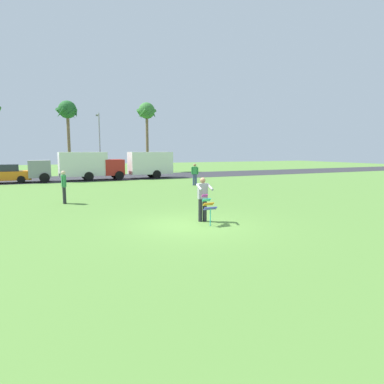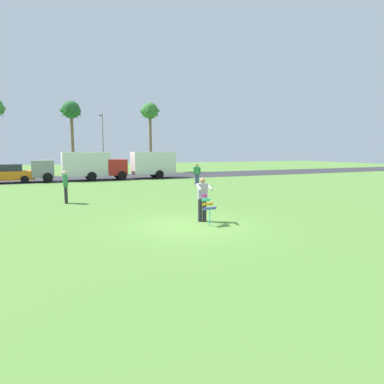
{
  "view_description": "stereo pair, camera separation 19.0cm",
  "coord_description": "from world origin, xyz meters",
  "px_view_note": "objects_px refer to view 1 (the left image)",
  "views": [
    {
      "loc": [
        -5.04,
        -11.05,
        2.77
      ],
      "look_at": [
        0.65,
        1.41,
        1.05
      ],
      "focal_mm": 30.96,
      "sensor_mm": 36.0,
      "label": 1
    },
    {
      "loc": [
        -4.86,
        -11.13,
        2.77
      ],
      "look_at": [
        0.65,
        1.41,
        1.05
      ],
      "focal_mm": 30.96,
      "sensor_mm": 36.0,
      "label": 2
    }
  ],
  "objects_px": {
    "palm_tree_right_near": "(68,113)",
    "palm_tree_centre_far": "(147,114)",
    "kite_held": "(208,205)",
    "parked_truck_red_cab": "(142,164)",
    "person_kite_flyer": "(203,198)",
    "person_walker_near": "(64,186)",
    "streetlight_pole": "(99,140)",
    "parked_car_orange": "(4,174)",
    "person_walker_far": "(195,174)",
    "parked_truck_grey_van": "(74,165)"
  },
  "relations": [
    {
      "from": "palm_tree_right_near",
      "to": "palm_tree_centre_far",
      "type": "xyz_separation_m",
      "value": [
        9.69,
        -0.27,
        0.29
      ]
    },
    {
      "from": "kite_held",
      "to": "palm_tree_centre_far",
      "type": "height_order",
      "value": "palm_tree_centre_far"
    },
    {
      "from": "parked_truck_red_cab",
      "to": "person_kite_flyer",
      "type": "bearing_deg",
      "value": -99.66
    },
    {
      "from": "palm_tree_centre_far",
      "to": "person_walker_near",
      "type": "distance_m",
      "value": 27.64
    },
    {
      "from": "person_kite_flyer",
      "to": "streetlight_pole",
      "type": "distance_m",
      "value": 28.06
    },
    {
      "from": "kite_held",
      "to": "palm_tree_centre_far",
      "type": "xyz_separation_m",
      "value": [
        7.3,
        31.68,
        6.76
      ]
    },
    {
      "from": "kite_held",
      "to": "streetlight_pole",
      "type": "distance_m",
      "value": 28.73
    },
    {
      "from": "palm_tree_right_near",
      "to": "streetlight_pole",
      "type": "xyz_separation_m",
      "value": [
        3.05,
        -3.41,
        -3.24
      ]
    },
    {
      "from": "parked_truck_red_cab",
      "to": "palm_tree_right_near",
      "type": "bearing_deg",
      "value": 119.6
    },
    {
      "from": "parked_car_orange",
      "to": "palm_tree_centre_far",
      "type": "relative_size",
      "value": 0.48
    },
    {
      "from": "person_kite_flyer",
      "to": "palm_tree_right_near",
      "type": "bearing_deg",
      "value": 94.53
    },
    {
      "from": "kite_held",
      "to": "person_walker_far",
      "type": "distance_m",
      "value": 14.14
    },
    {
      "from": "palm_tree_right_near",
      "to": "palm_tree_centre_far",
      "type": "height_order",
      "value": "palm_tree_centre_far"
    },
    {
      "from": "palm_tree_centre_far",
      "to": "streetlight_pole",
      "type": "distance_m",
      "value": 8.15
    },
    {
      "from": "parked_car_orange",
      "to": "person_walker_near",
      "type": "relative_size",
      "value": 2.46
    },
    {
      "from": "person_walker_far",
      "to": "parked_car_orange",
      "type": "bearing_deg",
      "value": 149.17
    },
    {
      "from": "parked_car_orange",
      "to": "person_walker_far",
      "type": "height_order",
      "value": "person_walker_far"
    },
    {
      "from": "person_walker_near",
      "to": "person_walker_far",
      "type": "relative_size",
      "value": 1.0
    },
    {
      "from": "parked_truck_red_cab",
      "to": "streetlight_pole",
      "type": "height_order",
      "value": "streetlight_pole"
    },
    {
      "from": "person_kite_flyer",
      "to": "parked_truck_red_cab",
      "type": "bearing_deg",
      "value": 80.34
    },
    {
      "from": "kite_held",
      "to": "person_walker_near",
      "type": "bearing_deg",
      "value": 120.95
    },
    {
      "from": "palm_tree_centre_far",
      "to": "person_walker_far",
      "type": "bearing_deg",
      "value": -95.47
    },
    {
      "from": "person_walker_far",
      "to": "palm_tree_centre_far",
      "type": "bearing_deg",
      "value": 84.53
    },
    {
      "from": "kite_held",
      "to": "person_walker_far",
      "type": "bearing_deg",
      "value": 67.05
    },
    {
      "from": "person_kite_flyer",
      "to": "person_walker_near",
      "type": "distance_m",
      "value": 8.37
    },
    {
      "from": "person_walker_near",
      "to": "streetlight_pole",
      "type": "bearing_deg",
      "value": 76.01
    },
    {
      "from": "palm_tree_centre_far",
      "to": "streetlight_pole",
      "type": "xyz_separation_m",
      "value": [
        -6.64,
        -3.14,
        -3.52
      ]
    },
    {
      "from": "person_walker_near",
      "to": "person_walker_far",
      "type": "xyz_separation_m",
      "value": [
        10.08,
        5.42,
        0.0
      ]
    },
    {
      "from": "parked_car_orange",
      "to": "person_kite_flyer",
      "type": "bearing_deg",
      "value": -67.53
    },
    {
      "from": "person_kite_flyer",
      "to": "person_walker_far",
      "type": "xyz_separation_m",
      "value": [
        5.43,
        12.37,
        -0.02
      ]
    },
    {
      "from": "parked_car_orange",
      "to": "streetlight_pole",
      "type": "bearing_deg",
      "value": 38.08
    },
    {
      "from": "parked_truck_red_cab",
      "to": "palm_tree_centre_far",
      "type": "distance_m",
      "value": 12.53
    },
    {
      "from": "parked_car_orange",
      "to": "person_walker_far",
      "type": "distance_m",
      "value": 16.31
    },
    {
      "from": "parked_truck_red_cab",
      "to": "streetlight_pole",
      "type": "bearing_deg",
      "value": 112.44
    },
    {
      "from": "parked_truck_red_cab",
      "to": "streetlight_pole",
      "type": "xyz_separation_m",
      "value": [
        -2.96,
        7.16,
        2.59
      ]
    },
    {
      "from": "parked_truck_grey_van",
      "to": "palm_tree_right_near",
      "type": "bearing_deg",
      "value": 87.38
    },
    {
      "from": "palm_tree_centre_far",
      "to": "streetlight_pole",
      "type": "bearing_deg",
      "value": -154.7
    },
    {
      "from": "kite_held",
      "to": "streetlight_pole",
      "type": "bearing_deg",
      "value": 88.68
    },
    {
      "from": "parked_truck_grey_van",
      "to": "kite_held",
      "type": "bearing_deg",
      "value": -82.34
    },
    {
      "from": "parked_truck_red_cab",
      "to": "palm_tree_centre_far",
      "type": "height_order",
      "value": "palm_tree_centre_far"
    },
    {
      "from": "parked_car_orange",
      "to": "palm_tree_right_near",
      "type": "xyz_separation_m",
      "value": [
        6.09,
        10.58,
        6.46
      ]
    },
    {
      "from": "palm_tree_centre_far",
      "to": "person_walker_near",
      "type": "relative_size",
      "value": 5.19
    },
    {
      "from": "streetlight_pole",
      "to": "kite_held",
      "type": "bearing_deg",
      "value": -91.32
    },
    {
      "from": "parked_truck_grey_van",
      "to": "person_walker_near",
      "type": "height_order",
      "value": "parked_truck_grey_van"
    },
    {
      "from": "person_walker_near",
      "to": "parked_car_orange",
      "type": "bearing_deg",
      "value": 105.91
    },
    {
      "from": "parked_truck_red_cab",
      "to": "streetlight_pole",
      "type": "relative_size",
      "value": 0.96
    },
    {
      "from": "person_kite_flyer",
      "to": "palm_tree_centre_far",
      "type": "xyz_separation_m",
      "value": [
        7.21,
        31.03,
        6.57
      ]
    },
    {
      "from": "parked_car_orange",
      "to": "streetlight_pole",
      "type": "relative_size",
      "value": 0.61
    },
    {
      "from": "parked_truck_grey_van",
      "to": "person_walker_far",
      "type": "relative_size",
      "value": 3.9
    },
    {
      "from": "streetlight_pole",
      "to": "person_kite_flyer",
      "type": "bearing_deg",
      "value": -91.17
    }
  ]
}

